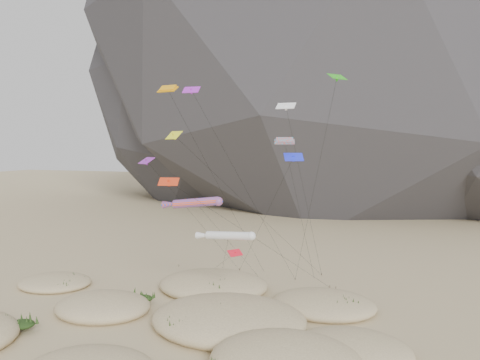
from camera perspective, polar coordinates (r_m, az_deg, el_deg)
name	(u,v)px	position (r m, az deg, el deg)	size (l,w,h in m)	color
ground	(173,341)	(47.34, -8.18, -18.89)	(500.00, 500.00, 0.00)	#CCB789
dunes	(184,321)	(50.04, -6.88, -16.71)	(49.55, 35.94, 3.82)	#CCB789
dune_grass	(188,316)	(51.09, -6.37, -16.10)	(41.50, 26.90, 1.43)	black
kite_stakes	(265,275)	(67.86, 3.13, -11.52)	(24.36, 5.88, 0.30)	#3F2D1E
rainbow_tube_kite	(194,203)	(53.53, -5.66, -2.79)	(7.75, 14.28, 12.85)	#FF521A
white_tube_kite	(226,236)	(50.82, -1.67, -6.80)	(10.02, 16.51, 9.56)	silver
orange_parafoil	(169,92)	(57.09, -8.62, 10.57)	(8.89, 16.06, 25.74)	orange
multi_parafoil	(285,144)	(50.71, 5.52, 4.44)	(2.29, 15.56, 19.46)	#FF2F1A
delta_kites	(226,146)	(54.62, -1.70, 4.17)	(24.60, 21.75, 26.61)	purple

